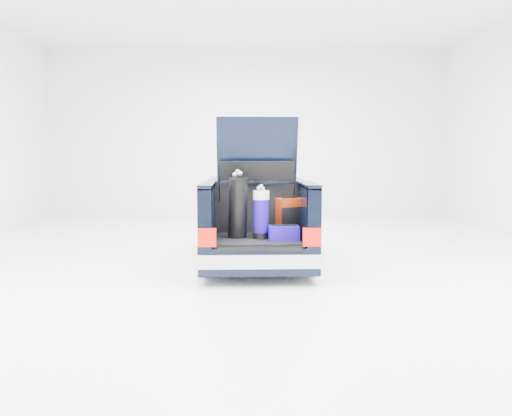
{
  "coord_description": "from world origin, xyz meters",
  "views": [
    {
      "loc": [
        -0.29,
        -9.67,
        1.92
      ],
      "look_at": [
        0.0,
        -0.5,
        0.96
      ],
      "focal_mm": 38.0,
      "sensor_mm": 36.0,
      "label": 1
    }
  ],
  "objects_px": {
    "blue_golf_bag": "(261,214)",
    "black_golf_bag": "(238,207)",
    "red_suitcase": "(290,217)",
    "car": "(255,220)",
    "blue_duffel": "(284,233)"
  },
  "relations": [
    {
      "from": "black_golf_bag",
      "to": "red_suitcase",
      "type": "bearing_deg",
      "value": -3.84
    },
    {
      "from": "red_suitcase",
      "to": "blue_golf_bag",
      "type": "xyz_separation_m",
      "value": [
        -0.45,
        -0.21,
        0.08
      ]
    },
    {
      "from": "car",
      "to": "blue_golf_bag",
      "type": "xyz_separation_m",
      "value": [
        0.05,
        -1.61,
        0.3
      ]
    },
    {
      "from": "red_suitcase",
      "to": "black_golf_bag",
      "type": "height_order",
      "value": "black_golf_bag"
    },
    {
      "from": "blue_duffel",
      "to": "red_suitcase",
      "type": "bearing_deg",
      "value": 70.42
    },
    {
      "from": "red_suitcase",
      "to": "blue_duffel",
      "type": "height_order",
      "value": "red_suitcase"
    },
    {
      "from": "red_suitcase",
      "to": "black_golf_bag",
      "type": "xyz_separation_m",
      "value": [
        -0.81,
        -0.16,
        0.17
      ]
    },
    {
      "from": "blue_golf_bag",
      "to": "black_golf_bag",
      "type": "bearing_deg",
      "value": 155.65
    },
    {
      "from": "red_suitcase",
      "to": "black_golf_bag",
      "type": "relative_size",
      "value": 0.6
    },
    {
      "from": "red_suitcase",
      "to": "blue_golf_bag",
      "type": "height_order",
      "value": "blue_golf_bag"
    },
    {
      "from": "car",
      "to": "blue_duffel",
      "type": "distance_m",
      "value": 1.82
    },
    {
      "from": "car",
      "to": "red_suitcase",
      "type": "distance_m",
      "value": 1.5
    },
    {
      "from": "red_suitcase",
      "to": "blue_duffel",
      "type": "bearing_deg",
      "value": -130.73
    },
    {
      "from": "red_suitcase",
      "to": "car",
      "type": "bearing_deg",
      "value": 86.76
    },
    {
      "from": "blue_duffel",
      "to": "blue_golf_bag",
      "type": "bearing_deg",
      "value": 150.88
    }
  ]
}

